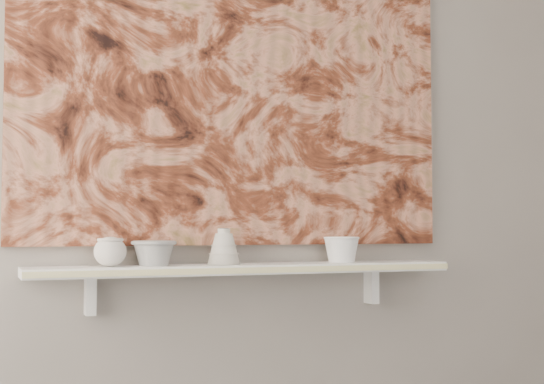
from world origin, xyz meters
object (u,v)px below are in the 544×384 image
painting (240,81)px  bell_vessel (224,246)px  shelf (248,269)px  bowl_white (342,249)px  bowl_grey (154,253)px  cup_cream (110,252)px

painting → bell_vessel: 0.56m
shelf → bell_vessel: (-0.08, 0.00, 0.07)m
bowl_white → shelf: bearing=180.0°
bowl_grey → cup_cream: 0.13m
shelf → bowl_grey: bowl_grey is taller
shelf → bowl_white: bearing=0.0°
bell_vessel → shelf: bearing=0.0°
bowl_grey → cup_cream: cup_cream is taller
cup_cream → bell_vessel: bearing=0.0°
cup_cream → bowl_white: same height
shelf → bowl_white: size_ratio=11.48×
cup_cream → bell_vessel: 0.36m
shelf → cup_cream: 0.45m
painting → bell_vessel: bearing=-135.3°
bowl_grey → bowl_white: bearing=0.0°
bowl_white → bowl_grey: bearing=180.0°
shelf → bowl_white: bowl_white is taller
painting → bowl_grey: size_ratio=10.75×
painting → bell_vessel: (-0.08, -0.08, -0.55)m
painting → cup_cream: (-0.44, -0.08, -0.57)m
shelf → bowl_grey: 0.31m
shelf → bowl_white: (0.34, 0.00, 0.06)m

